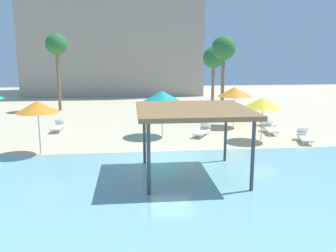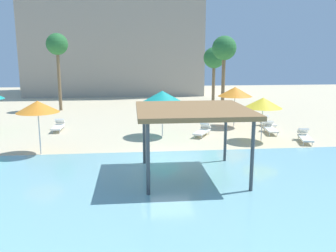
{
  "view_description": "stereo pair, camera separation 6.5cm",
  "coord_description": "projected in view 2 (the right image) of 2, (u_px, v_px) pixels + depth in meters",
  "views": [
    {
      "loc": [
        -1.71,
        -16.68,
        5.12
      ],
      "look_at": [
        0.24,
        2.0,
        1.3
      ],
      "focal_mm": 38.41,
      "sensor_mm": 36.0,
      "label": 1
    },
    {
      "loc": [
        -1.65,
        -16.68,
        5.12
      ],
      "look_at": [
        0.24,
        2.0,
        1.3
      ],
      "focal_mm": 38.41,
      "sensor_mm": 36.0,
      "label": 2
    }
  ],
  "objects": [
    {
      "name": "palm_tree_1",
      "position": [
        214.0,
        59.0,
        32.26
      ],
      "size": [
        1.9,
        1.9,
        5.65
      ],
      "color": "brown",
      "rests_on": "ground"
    },
    {
      "name": "lounge_chair_2",
      "position": [
        270.0,
        128.0,
        23.39
      ],
      "size": [
        0.86,
        1.96,
        0.74
      ],
      "rotation": [
        0.0,
        0.0,
        -1.71
      ],
      "color": "white",
      "rests_on": "ground"
    },
    {
      "name": "lounge_chair_1",
      "position": [
        267.0,
        122.0,
        25.37
      ],
      "size": [
        0.66,
        1.91,
        0.74
      ],
      "rotation": [
        0.0,
        0.0,
        -1.54
      ],
      "color": "white",
      "rests_on": "ground"
    },
    {
      "name": "lagoon_water",
      "position": [
        182.0,
        204.0,
        12.33
      ],
      "size": [
        44.0,
        13.5,
        0.04
      ],
      "primitive_type": "cube",
      "color": "#7AB7C1",
      "rests_on": "ground"
    },
    {
      "name": "lounge_chair_4",
      "position": [
        203.0,
        130.0,
        22.64
      ],
      "size": [
        1.46,
        1.94,
        0.74
      ],
      "rotation": [
        0.0,
        0.0,
        -2.09
      ],
      "color": "white",
      "rests_on": "ground"
    },
    {
      "name": "palm_tree_0",
      "position": [
        57.0,
        46.0,
        31.61
      ],
      "size": [
        1.9,
        1.9,
        6.84
      ],
      "color": "brown",
      "rests_on": "ground"
    },
    {
      "name": "beach_umbrella_yellow_0",
      "position": [
        263.0,
        103.0,
        20.89
      ],
      "size": [
        2.22,
        2.22,
        2.59
      ],
      "color": "silver",
      "rests_on": "ground"
    },
    {
      "name": "beach_umbrella_teal_3",
      "position": [
        162.0,
        96.0,
        22.08
      ],
      "size": [
        2.45,
        2.45,
        2.86
      ],
      "color": "silver",
      "rests_on": "ground"
    },
    {
      "name": "lounge_chair_3",
      "position": [
        58.0,
        126.0,
        24.11
      ],
      "size": [
        0.6,
        1.9,
        0.74
      ],
      "rotation": [
        0.0,
        0.0,
        -1.57
      ],
      "color": "white",
      "rests_on": "ground"
    },
    {
      "name": "palm_tree_2",
      "position": [
        224.0,
        50.0,
        28.13
      ],
      "size": [
        1.9,
        1.9,
        6.46
      ],
      "color": "brown",
      "rests_on": "ground"
    },
    {
      "name": "beach_umbrella_orange_2",
      "position": [
        235.0,
        92.0,
        24.99
      ],
      "size": [
        2.38,
        2.38,
        2.81
      ],
      "color": "silver",
      "rests_on": "ground"
    },
    {
      "name": "beach_umbrella_orange_1",
      "position": [
        38.0,
        107.0,
        18.04
      ],
      "size": [
        2.15,
        2.15,
        2.78
      ],
      "color": "silver",
      "rests_on": "ground"
    },
    {
      "name": "hotel_block_0",
      "position": [
        115.0,
        17.0,
        45.81
      ],
      "size": [
        21.36,
        11.22,
        19.21
      ],
      "primitive_type": "cube",
      "color": "#9E9384",
      "rests_on": "ground"
    },
    {
      "name": "shade_pavilion",
      "position": [
        193.0,
        112.0,
        14.67
      ],
      "size": [
        4.55,
        4.55,
        2.93
      ],
      "color": "#42474C",
      "rests_on": "ground"
    },
    {
      "name": "ground_plane",
      "position": [
        167.0,
        160.0,
        17.45
      ],
      "size": [
        80.0,
        80.0,
        0.0
      ],
      "primitive_type": "plane",
      "color": "beige"
    },
    {
      "name": "lounge_chair_0",
      "position": [
        305.0,
        136.0,
        21.05
      ],
      "size": [
        1.07,
        1.99,
        0.74
      ],
      "rotation": [
        0.0,
        0.0,
        -1.83
      ],
      "color": "white",
      "rests_on": "ground"
    }
  ]
}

